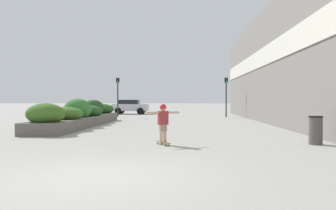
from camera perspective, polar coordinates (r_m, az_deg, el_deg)
ground_plane at (r=6.67m, az=-11.74°, el=-12.16°), size 300.00×300.00×0.00m
building_wall_right at (r=20.67m, az=18.42°, el=7.09°), size 0.67×35.19×7.51m
planter_box at (r=19.87m, az=-14.80°, el=-1.72°), size 1.86×11.75×1.59m
skateboard at (r=11.07m, az=-0.87°, el=-6.58°), size 0.55×0.80×0.09m
skateboarder at (r=10.99m, az=-0.87°, el=-2.45°), size 1.10×0.62×1.29m
trash_bin at (r=12.17m, az=24.31°, el=-4.01°), size 0.46×0.46×0.97m
car_leftmost at (r=39.05m, az=20.13°, el=-0.21°), size 4.47×2.02×1.54m
car_center_left at (r=35.71m, az=-6.58°, el=-0.24°), size 3.81×2.07×1.55m
traffic_light_left at (r=29.91m, az=-8.75°, el=2.56°), size 0.28×0.30×3.54m
traffic_light_right at (r=29.42m, az=10.10°, el=2.55°), size 0.28×0.30×3.50m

